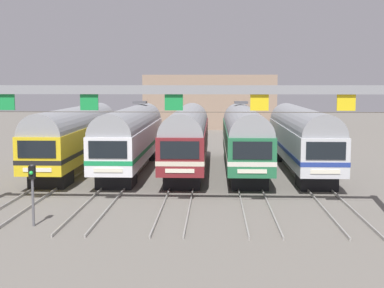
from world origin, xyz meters
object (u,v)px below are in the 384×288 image
catenary_gantry (174,110)px  yard_signal_mast (32,183)px  commuter_train_white (131,135)px  commuter_train_silver (301,136)px  commuter_train_green (244,135)px  commuter_train_yellow (75,135)px  commuter_train_maroon (187,135)px

catenary_gantry → yard_signal_mast: (-6.32, -2.63, -3.25)m
commuter_train_white → catenary_gantry: catenary_gantry is taller
commuter_train_silver → yard_signal_mast: 21.86m
commuter_train_white → commuter_train_green: (8.43, 0.00, 0.00)m
catenary_gantry → commuter_train_green: bearing=72.7°
commuter_train_green → catenary_gantry: size_ratio=0.82×
commuter_train_yellow → commuter_train_silver: size_ratio=1.00×
commuter_train_yellow → commuter_train_green: (12.64, 0.00, 0.00)m
catenary_gantry → commuter_train_maroon: bearing=90.0°
commuter_train_yellow → commuter_train_green: same height
commuter_train_yellow → commuter_train_white: (4.21, 0.00, 0.00)m
commuter_train_green → catenary_gantry: bearing=-107.3°
commuter_train_white → commuter_train_silver: (12.64, -0.00, -0.00)m
commuter_train_silver → yard_signal_mast: (-14.75, -16.12, -0.68)m
commuter_train_maroon → catenary_gantry: 13.74m
commuter_train_yellow → commuter_train_green: bearing=0.0°
yard_signal_mast → commuter_train_silver: bearing=47.5°
commuter_train_yellow → catenary_gantry: bearing=-58.0°
commuter_train_green → yard_signal_mast: 19.28m
commuter_train_green → commuter_train_white: bearing=180.0°
commuter_train_silver → catenary_gantry: bearing=-122.0°
commuter_train_white → commuter_train_maroon: commuter_train_white is taller
commuter_train_green → commuter_train_yellow: bearing=180.0°
commuter_train_yellow → commuter_train_white: same height
commuter_train_yellow → commuter_train_silver: (16.86, -0.00, -0.00)m
commuter_train_white → commuter_train_silver: bearing=-0.0°
commuter_train_yellow → catenary_gantry: size_ratio=0.82×
commuter_train_white → catenary_gantry: (4.21, -13.50, 2.57)m
commuter_train_yellow → commuter_train_maroon: bearing=-0.0°
commuter_train_white → commuter_train_maroon: 4.21m
commuter_train_green → commuter_train_silver: (4.21, -0.00, -0.00)m
catenary_gantry → commuter_train_white: bearing=107.3°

